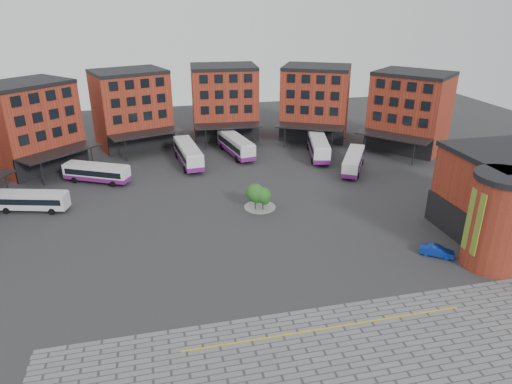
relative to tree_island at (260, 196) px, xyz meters
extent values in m
plane|color=#28282B|center=(-1.82, -11.41, -2.08)|extent=(160.00, 160.00, 0.00)
cube|color=gold|center=(0.18, -25.41, -2.05)|extent=(26.00, 0.15, 0.02)
cylinder|color=black|center=(-34.33, 10.77, -0.08)|extent=(0.20, 0.20, 4.00)
cube|color=maroon|center=(-33.27, 25.52, 4.92)|extent=(16.35, 16.13, 14.00)
cube|color=black|center=(-30.02, 21.92, -0.08)|extent=(10.00, 9.07, 4.00)
cube|color=black|center=(-33.27, 25.52, 12.22)|extent=(16.55, 16.35, 0.60)
cube|color=black|center=(-29.89, 21.77, 7.12)|extent=(8.60, 7.77, 8.00)
cube|color=black|center=(-28.45, 20.17, 1.92)|extent=(12.61, 11.97, 0.25)
cylinder|color=black|center=(-30.63, 15.79, -0.08)|extent=(0.20, 0.20, 4.00)
cylinder|color=black|center=(-23.86, 21.88, -0.08)|extent=(0.20, 0.20, 4.00)
cube|color=maroon|center=(-17.12, 35.03, 4.92)|extent=(15.55, 13.69, 14.00)
cube|color=black|center=(-15.54, 30.45, -0.08)|extent=(12.45, 4.71, 4.00)
cube|color=black|center=(-17.12, 35.03, 12.22)|extent=(15.65, 13.97, 0.60)
cube|color=black|center=(-15.48, 30.26, 7.12)|extent=(10.87, 3.87, 8.00)
cube|color=black|center=(-14.78, 28.22, 1.92)|extent=(13.72, 8.39, 0.25)
cylinder|color=black|center=(-18.49, 25.04, -0.08)|extent=(0.20, 0.20, 4.00)
cylinder|color=black|center=(-9.89, 28.00, -0.08)|extent=(0.20, 0.20, 4.00)
cube|color=maroon|center=(1.46, 37.48, 4.92)|extent=(13.67, 10.88, 14.00)
cube|color=black|center=(1.12, 32.64, -0.08)|extent=(13.00, 1.41, 4.00)
cube|color=black|center=(1.46, 37.48, 12.22)|extent=(13.69, 11.18, 0.60)
cube|color=black|center=(1.11, 32.44, 7.12)|extent=(11.42, 0.95, 8.00)
cube|color=black|center=(0.96, 30.29, 1.92)|extent=(13.28, 5.30, 0.25)
cylinder|color=black|center=(-3.71, 28.82, -0.08)|extent=(0.20, 0.20, 4.00)
cylinder|color=black|center=(5.37, 28.18, -0.08)|extent=(0.20, 0.20, 4.00)
cube|color=maroon|center=(19.52, 32.47, 4.92)|extent=(16.12, 14.81, 14.00)
cube|color=black|center=(17.32, 28.15, -0.08)|extent=(11.81, 6.35, 4.00)
cube|color=black|center=(19.52, 32.47, 12.22)|extent=(16.26, 15.08, 0.60)
cube|color=black|center=(17.23, 27.97, 7.12)|extent=(10.26, 5.33, 8.00)
cube|color=black|center=(16.25, 26.05, 1.92)|extent=(13.58, 9.82, 0.25)
cylinder|color=black|center=(11.38, 26.52, -0.08)|extent=(0.20, 0.20, 4.00)
cylinder|color=black|center=(19.49, 22.38, -0.08)|extent=(0.20, 0.20, 4.00)
cube|color=maroon|center=(34.19, 20.80, 4.92)|extent=(16.02, 16.39, 14.00)
cube|color=black|center=(30.47, 17.69, -0.08)|extent=(8.74, 10.28, 4.00)
cube|color=black|center=(34.19, 20.80, 12.22)|extent=(16.25, 16.58, 0.60)
cube|color=black|center=(30.32, 17.56, 7.12)|extent=(7.47, 8.86, 8.00)
cube|color=black|center=(28.67, 16.17, 1.92)|extent=(11.73, 12.79, 0.25)
cylinder|color=black|center=(24.37, 18.50, -0.08)|extent=(0.20, 0.20, 4.00)
cylinder|color=black|center=(30.22, 11.53, -0.08)|extent=(0.20, 0.20, 4.00)
cube|color=maroon|center=(28.18, -13.41, 2.92)|extent=(14.00, 12.00, 10.00)
cube|color=black|center=(21.08, -13.41, -0.08)|extent=(0.40, 12.00, 4.00)
cylinder|color=maroon|center=(21.18, -19.41, 2.92)|extent=(6.00, 6.00, 10.00)
cylinder|color=black|center=(21.18, -19.41, 8.22)|extent=(6.40, 6.40, 0.60)
cube|color=orange|center=(18.28, -19.41, 3.42)|extent=(0.12, 2.20, 7.00)
cylinder|color=gray|center=(0.18, 0.59, -2.02)|extent=(4.40, 4.40, 0.12)
cylinder|color=#332114|center=(-0.62, -0.01, -1.17)|extent=(0.14, 0.14, 1.81)
sphere|color=#1E511B|center=(-0.62, -0.01, 0.46)|extent=(2.53, 2.53, 2.53)
sphere|color=#1E511B|center=(-0.42, -0.16, -0.08)|extent=(1.77, 1.77, 1.77)
cylinder|color=#332114|center=(0.98, 1.19, -1.48)|extent=(0.14, 0.14, 1.19)
sphere|color=#1E511B|center=(0.98, 1.19, -0.42)|extent=(1.58, 1.58, 1.58)
sphere|color=#1E511B|center=(1.18, 1.04, -0.77)|extent=(1.11, 1.11, 1.11)
cylinder|color=#332114|center=(0.38, -0.41, -1.28)|extent=(0.14, 0.14, 1.60)
sphere|color=#1E511B|center=(0.38, -0.41, 0.16)|extent=(2.22, 2.22, 2.22)
sphere|color=#1E511B|center=(0.58, -0.56, -0.32)|extent=(1.55, 1.55, 1.55)
cube|color=silver|center=(-30.45, 6.63, -0.49)|extent=(10.06, 4.77, 2.19)
cube|color=black|center=(-30.45, 6.63, -0.34)|extent=(9.32, 4.62, 0.85)
cube|color=silver|center=(-30.45, 6.63, 0.65)|extent=(9.66, 4.58, 0.11)
cylinder|color=black|center=(-33.78, 6.39, -1.63)|extent=(0.93, 0.50, 0.89)
cylinder|color=black|center=(-33.18, 8.54, -1.63)|extent=(0.93, 0.50, 0.89)
cylinder|color=black|center=(-27.72, 4.72, -1.63)|extent=(0.93, 0.50, 0.89)
cylinder|color=black|center=(-27.12, 6.87, -1.63)|extent=(0.93, 0.50, 0.89)
cube|color=white|center=(-22.69, 15.60, -0.37)|extent=(10.54, 6.98, 2.36)
cube|color=black|center=(-22.69, 15.60, -0.20)|extent=(9.81, 6.65, 0.92)
cube|color=silver|center=(-22.69, 15.60, 0.86)|extent=(10.12, 6.71, 0.12)
cube|color=black|center=(-27.31, 17.98, -0.15)|extent=(1.04, 1.88, 1.06)
cube|color=#6D1972|center=(-22.69, 15.60, -1.21)|extent=(10.59, 7.04, 0.67)
cylinder|color=black|center=(-26.26, 16.08, -1.60)|extent=(0.99, 0.70, 0.96)
cylinder|color=black|center=(-25.16, 18.23, -1.60)|extent=(0.99, 0.70, 0.96)
cylinder|color=black|center=(-20.22, 12.98, -1.60)|extent=(0.99, 0.70, 0.96)
cylinder|color=black|center=(-19.12, 15.13, -1.60)|extent=(0.99, 0.70, 0.96)
cube|color=white|center=(-7.81, 21.00, -0.04)|extent=(4.17, 12.84, 2.81)
cube|color=black|center=(-7.81, 21.00, 0.16)|extent=(4.12, 11.85, 1.09)
cube|color=silver|center=(-7.81, 21.00, 1.42)|extent=(4.00, 12.33, 0.14)
cube|color=black|center=(-8.46, 27.17, 0.22)|extent=(2.44, 0.37, 1.26)
cube|color=#6D1972|center=(-7.81, 21.00, -1.05)|extent=(4.21, 12.89, 0.80)
cylinder|color=black|center=(-9.66, 24.86, -1.50)|extent=(0.46, 1.18, 1.15)
cylinder|color=black|center=(-6.81, 25.16, -1.50)|extent=(0.46, 1.18, 1.15)
cylinder|color=black|center=(-8.82, 16.83, -1.50)|extent=(0.46, 1.18, 1.15)
cylinder|color=black|center=(-5.96, 17.13, -1.50)|extent=(0.46, 1.18, 1.15)
cube|color=silver|center=(1.26, 24.19, -0.08)|extent=(5.04, 12.71, 2.76)
cube|color=black|center=(1.26, 24.19, 0.12)|extent=(4.92, 11.75, 1.07)
cube|color=silver|center=(1.26, 24.19, 1.36)|extent=(4.84, 12.20, 0.14)
cube|color=black|center=(0.14, 30.20, 0.18)|extent=(2.38, 0.56, 1.24)
cube|color=#6D1972|center=(1.26, 24.19, -1.06)|extent=(5.09, 12.76, 0.79)
cylinder|color=black|center=(-0.86, 27.84, -1.51)|extent=(0.54, 1.17, 1.13)
cylinder|color=black|center=(1.92, 28.36, -1.51)|extent=(0.54, 1.17, 1.13)
cylinder|color=black|center=(0.60, 20.03, -1.51)|extent=(0.54, 1.17, 1.13)
cylinder|color=black|center=(3.37, 20.55, -1.51)|extent=(0.54, 1.17, 1.13)
cube|color=white|center=(15.82, 19.77, -0.04)|extent=(5.86, 12.95, 2.81)
cube|color=black|center=(15.82, 19.77, 0.16)|extent=(5.67, 11.99, 1.09)
cube|color=silver|center=(15.82, 19.77, 1.42)|extent=(5.62, 12.43, 0.14)
cube|color=black|center=(17.33, 25.80, 0.22)|extent=(2.40, 0.71, 1.26)
cube|color=#6D1972|center=(15.82, 19.77, -1.04)|extent=(5.90, 13.00, 0.80)
cylinder|color=black|center=(15.41, 24.04, -1.50)|extent=(0.61, 1.20, 1.15)
cylinder|color=black|center=(18.19, 23.34, -1.50)|extent=(0.61, 1.20, 1.15)
cylinder|color=black|center=(13.44, 16.20, -1.50)|extent=(0.61, 1.20, 1.15)
cylinder|color=black|center=(16.23, 15.50, -1.50)|extent=(0.61, 1.20, 1.15)
cube|color=white|center=(18.98, 11.41, -0.30)|extent=(7.78, 10.73, 2.45)
cube|color=black|center=(18.98, 11.41, -0.13)|extent=(7.38, 10.01, 0.95)
cube|color=silver|center=(18.98, 11.41, 0.97)|extent=(7.47, 10.30, 0.12)
cube|color=black|center=(21.74, 16.05, -0.08)|extent=(1.89, 1.19, 1.10)
cube|color=#6D1972|center=(18.98, 11.41, -1.18)|extent=(7.83, 10.79, 0.70)
cylinder|color=black|center=(19.71, 15.07, -1.58)|extent=(0.77, 1.01, 1.00)
cylinder|color=black|center=(21.85, 13.79, -1.58)|extent=(0.77, 1.01, 1.00)
cylinder|color=black|center=(16.10, 9.02, -1.58)|extent=(0.77, 1.01, 1.00)
cylinder|color=black|center=(18.25, 7.74, -1.58)|extent=(0.77, 1.01, 1.00)
imported|color=#0C2BA0|center=(16.73, -16.55, -1.46)|extent=(3.78, 3.26, 1.23)
camera|label=1|loc=(-13.39, -55.57, 24.97)|focal=32.00mm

